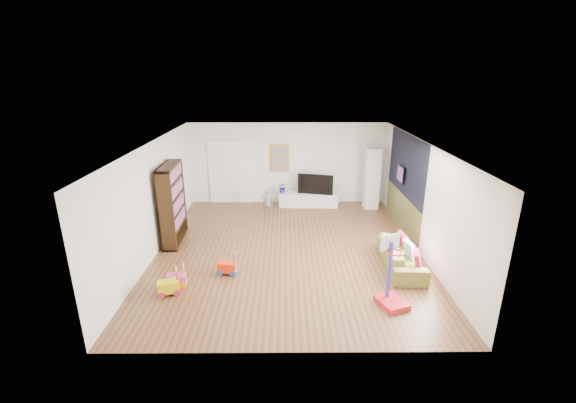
{
  "coord_description": "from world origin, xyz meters",
  "views": [
    {
      "loc": [
        -0.07,
        -8.81,
        4.3
      ],
      "look_at": [
        0.0,
        0.4,
        1.15
      ],
      "focal_mm": 24.0,
      "sensor_mm": 36.0,
      "label": 1
    }
  ],
  "objects_px": {
    "bookshelf": "(172,204)",
    "sofa": "(402,256)",
    "basketball_hoop": "(395,273)",
    "media_console": "(308,199)"
  },
  "relations": [
    {
      "from": "media_console",
      "to": "basketball_hoop",
      "type": "distance_m",
      "value": 5.9
    },
    {
      "from": "media_console",
      "to": "sofa",
      "type": "distance_m",
      "value": 4.62
    },
    {
      "from": "sofa",
      "to": "media_console",
      "type": "bearing_deg",
      "value": 26.59
    },
    {
      "from": "basketball_hoop",
      "to": "media_console",
      "type": "bearing_deg",
      "value": 80.66
    },
    {
      "from": "bookshelf",
      "to": "sofa",
      "type": "xyz_separation_m",
      "value": [
        5.57,
        -1.49,
        -0.76
      ]
    },
    {
      "from": "bookshelf",
      "to": "sofa",
      "type": "distance_m",
      "value": 5.82
    },
    {
      "from": "media_console",
      "to": "basketball_hoop",
      "type": "xyz_separation_m",
      "value": [
        1.29,
        -5.74,
        0.47
      ]
    },
    {
      "from": "sofa",
      "to": "basketball_hoop",
      "type": "relative_size",
      "value": 1.35
    },
    {
      "from": "sofa",
      "to": "basketball_hoop",
      "type": "xyz_separation_m",
      "value": [
        -0.61,
        -1.52,
        0.43
      ]
    },
    {
      "from": "sofa",
      "to": "basketball_hoop",
      "type": "height_order",
      "value": "basketball_hoop"
    }
  ]
}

